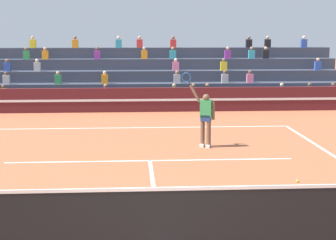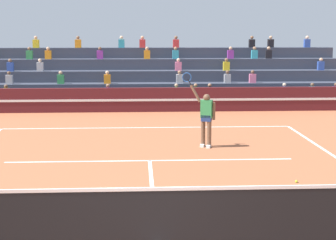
% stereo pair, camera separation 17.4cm
% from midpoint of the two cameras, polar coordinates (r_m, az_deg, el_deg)
% --- Properties ---
extents(tennis_net, '(12.00, 0.10, 1.10)m').
position_cam_midpoint_polar(tennis_net, '(9.85, -0.58, -9.74)').
color(tennis_net, slate).
rests_on(tennis_net, ground).
extents(sponsor_banner_wall, '(18.00, 0.26, 1.10)m').
position_cam_midpoint_polar(sponsor_banner_wall, '(25.62, -2.14, 2.07)').
color(sponsor_banner_wall, '#51191E').
rests_on(sponsor_banner_wall, ground).
extents(bleacher_stand, '(20.46, 4.75, 3.38)m').
position_cam_midpoint_polar(bleacher_stand, '(29.34, -2.27, 3.90)').
color(bleacher_stand, '#383D4C').
rests_on(bleacher_stand, ground).
extents(tennis_player, '(1.08, 0.55, 2.44)m').
position_cam_midpoint_polar(tennis_player, '(17.89, 4.13, 0.34)').
color(tennis_player, brown).
rests_on(tennis_player, ground).
extents(tennis_ball, '(0.07, 0.07, 0.07)m').
position_cam_midpoint_polar(tennis_ball, '(14.27, 13.26, -6.08)').
color(tennis_ball, '#C6DB33').
rests_on(tennis_ball, ground).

